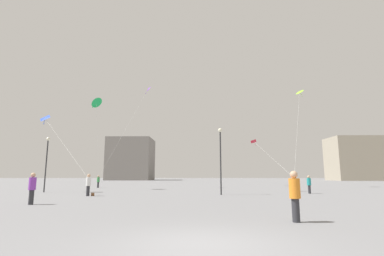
# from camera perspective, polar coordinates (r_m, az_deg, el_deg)

# --- Properties ---
(ground_plane) EXTENTS (300.00, 300.00, 0.00)m
(ground_plane) POSITION_cam_1_polar(r_m,az_deg,el_deg) (7.22, 1.57, -22.23)
(ground_plane) COLOR slate
(person_in_white) EXTENTS (0.37, 0.37, 1.69)m
(person_in_white) POSITION_cam_1_polar(r_m,az_deg,el_deg) (24.05, -20.00, -10.44)
(person_in_white) COLOR #2D2D33
(person_in_white) RESTS_ON ground_plane
(person_in_teal) EXTENTS (0.34, 0.34, 1.57)m
(person_in_teal) POSITION_cam_1_polar(r_m,az_deg,el_deg) (27.63, 22.34, -10.23)
(person_in_teal) COLOR #2D2D33
(person_in_teal) RESTS_ON ground_plane
(person_in_purple) EXTENTS (0.38, 0.38, 1.74)m
(person_in_purple) POSITION_cam_1_polar(r_m,az_deg,el_deg) (18.40, -29.30, -10.24)
(person_in_purple) COLOR #2D2D33
(person_in_purple) RESTS_ON ground_plane
(person_in_orange) EXTENTS (0.38, 0.38, 1.75)m
(person_in_orange) POSITION_cam_1_polar(r_m,az_deg,el_deg) (10.84, 19.86, -12.25)
(person_in_orange) COLOR #2D2D33
(person_in_orange) RESTS_ON ground_plane
(person_in_grey) EXTENTS (0.37, 0.37, 1.72)m
(person_in_grey) POSITION_cam_1_polar(r_m,az_deg,el_deg) (30.57, 19.80, -10.08)
(person_in_grey) COLOR #2D2D33
(person_in_grey) RESTS_ON ground_plane
(person_in_green) EXTENTS (0.34, 0.34, 1.58)m
(person_in_green) POSITION_cam_1_polar(r_m,az_deg,el_deg) (39.16, -18.22, -10.00)
(person_in_green) COLOR #2D2D33
(person_in_green) RESTS_ON ground_plane
(kite_lime_diamond) EXTENTS (5.85, 10.77, 12.36)m
(kite_lime_diamond) POSITION_cam_1_polar(r_m,az_deg,el_deg) (43.20, 20.67, 6.69)
(kite_lime_diamond) COLOR #8CD12D
(kite_violet_diamond) EXTENTS (6.83, 1.80, 11.87)m
(kite_violet_diamond) POSITION_cam_1_polar(r_m,az_deg,el_deg) (38.15, -8.86, 7.41)
(kite_violet_diamond) COLOR purple
(kite_emerald_diamond) EXTENTS (1.52, 5.56, 9.34)m
(kite_emerald_diamond) POSITION_cam_1_polar(r_m,az_deg,el_deg) (35.47, -18.56, 4.83)
(kite_emerald_diamond) COLOR green
(kite_crimson_delta) EXTENTS (1.25, 15.44, 5.69)m
(kite_crimson_delta) POSITION_cam_1_polar(r_m,az_deg,el_deg) (44.40, 12.36, -2.80)
(kite_crimson_delta) COLOR red
(kite_cobalt_delta) EXTENTS (6.87, 5.19, 6.10)m
(kite_cobalt_delta) POSITION_cam_1_polar(r_m,az_deg,el_deg) (31.03, -27.25, 1.60)
(kite_cobalt_delta) COLOR blue
(building_left_hall) EXTENTS (13.95, 13.99, 13.40)m
(building_left_hall) POSITION_cam_1_polar(r_m,az_deg,el_deg) (95.99, -12.03, -6.13)
(building_left_hall) COLOR gray
(building_left_hall) RESTS_ON ground_plane
(building_centre_hall) EXTENTS (21.23, 10.85, 12.86)m
(building_centre_hall) POSITION_cam_1_polar(r_m,az_deg,el_deg) (100.60, 31.42, -5.26)
(building_centre_hall) COLOR #A39984
(building_centre_hall) RESTS_ON ground_plane
(lamppost_east) EXTENTS (0.36, 0.36, 5.26)m
(lamppost_east) POSITION_cam_1_polar(r_m,az_deg,el_deg) (31.00, -27.01, -4.86)
(lamppost_east) COLOR #2D2D30
(lamppost_east) RESTS_ON ground_plane
(lamppost_west) EXTENTS (0.36, 0.36, 5.56)m
(lamppost_west) POSITION_cam_1_polar(r_m,az_deg,el_deg) (24.23, 5.70, -4.44)
(lamppost_west) COLOR #2D2D30
(lamppost_west) RESTS_ON ground_plane
(handbag_beside_flyer) EXTENTS (0.31, 0.34, 0.24)m
(handbag_beside_flyer) POSITION_cam_1_polar(r_m,az_deg,el_deg) (24.07, -19.22, -12.41)
(handbag_beside_flyer) COLOR brown
(handbag_beside_flyer) RESTS_ON ground_plane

